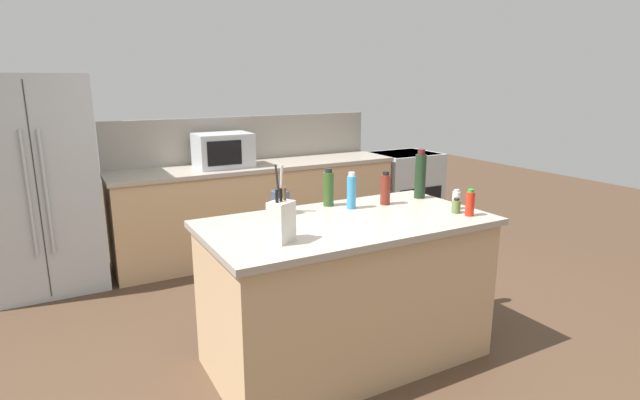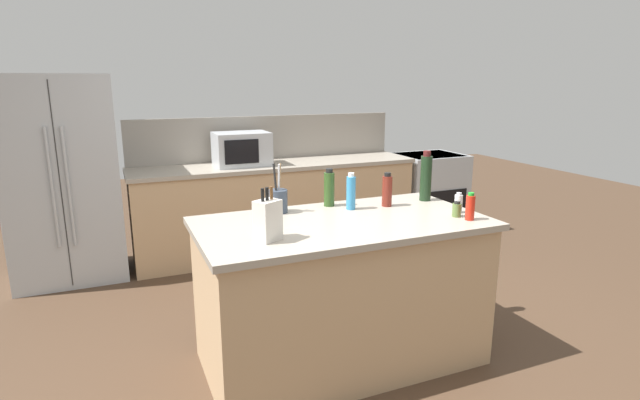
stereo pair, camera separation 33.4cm
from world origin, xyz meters
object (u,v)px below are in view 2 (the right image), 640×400
object	(u,v)px
range_oven	(428,192)
salt_shaker	(458,203)
knife_block	(268,220)
hot_sauce_bottle	(470,207)
olive_oil_bottle	(329,188)
utensil_crock	(278,200)
spice_jar_oregano	(457,210)
microwave	(242,149)
refrigerator	(64,179)
wine_bottle	(426,177)
dish_soap_bottle	(351,192)
vinegar_bottle	(387,190)

from	to	relation	value
range_oven	salt_shaker	distance (m)	2.78
knife_block	hot_sauce_bottle	bearing A→B (deg)	-32.87
olive_oil_bottle	hot_sauce_bottle	bearing A→B (deg)	-45.24
utensil_crock	olive_oil_bottle	distance (m)	0.38
spice_jar_oregano	salt_shaker	world-z (taller)	salt_shaker
range_oven	olive_oil_bottle	distance (m)	2.86
microwave	spice_jar_oregano	size ratio (longest dim) A/B	5.43
refrigerator	salt_shaker	size ratio (longest dim) A/B	13.79
wine_bottle	knife_block	bearing A→B (deg)	-161.55
range_oven	hot_sauce_bottle	distance (m)	2.94
knife_block	dish_soap_bottle	bearing A→B (deg)	2.36
utensil_crock	hot_sauce_bottle	world-z (taller)	utensil_crock
range_oven	olive_oil_bottle	size ratio (longest dim) A/B	3.58
utensil_crock	salt_shaker	distance (m)	1.16
salt_shaker	wine_bottle	bearing A→B (deg)	90.12
utensil_crock	olive_oil_bottle	world-z (taller)	utensil_crock
range_oven	salt_shaker	world-z (taller)	salt_shaker
range_oven	dish_soap_bottle	size ratio (longest dim) A/B	3.75
hot_sauce_bottle	range_oven	bearing A→B (deg)	59.53
salt_shaker	vinegar_bottle	distance (m)	0.47
spice_jar_oregano	olive_oil_bottle	bearing A→B (deg)	137.90
knife_block	hot_sauce_bottle	xyz separation A→B (m)	(1.26, -0.10, -0.03)
utensil_crock	dish_soap_bottle	bearing A→B (deg)	-13.15
microwave	olive_oil_bottle	xyz separation A→B (m)	(0.13, -1.84, -0.04)
hot_sauce_bottle	spice_jar_oregano	bearing A→B (deg)	105.91
salt_shaker	olive_oil_bottle	size ratio (longest dim) A/B	0.52
dish_soap_bottle	salt_shaker	world-z (taller)	dish_soap_bottle
dish_soap_bottle	spice_jar_oregano	size ratio (longest dim) A/B	2.49
olive_oil_bottle	spice_jar_oregano	bearing A→B (deg)	-42.10
refrigerator	knife_block	world-z (taller)	refrigerator
hot_sauce_bottle	utensil_crock	bearing A→B (deg)	148.58
knife_block	olive_oil_bottle	bearing A→B (deg)	14.21
dish_soap_bottle	hot_sauce_bottle	world-z (taller)	dish_soap_bottle
knife_block	refrigerator	bearing A→B (deg)	86.69
vinegar_bottle	utensil_crock	bearing A→B (deg)	170.07
knife_block	range_oven	bearing A→B (deg)	13.03
hot_sauce_bottle	wine_bottle	bearing A→B (deg)	85.38
knife_block	vinegar_bottle	xyz separation A→B (m)	(0.96, 0.40, -0.01)
wine_bottle	vinegar_bottle	distance (m)	0.34
hot_sauce_bottle	salt_shaker	xyz separation A→B (m)	(0.04, 0.17, -0.02)
range_oven	hot_sauce_bottle	size ratio (longest dim) A/B	5.38
utensil_crock	hot_sauce_bottle	size ratio (longest dim) A/B	1.87
refrigerator	vinegar_bottle	size ratio (longest dim) A/B	7.93
olive_oil_bottle	utensil_crock	bearing A→B (deg)	-175.31
spice_jar_oregano	olive_oil_bottle	world-z (taller)	olive_oil_bottle
hot_sauce_bottle	vinegar_bottle	size ratio (longest dim) A/B	0.74
salt_shaker	spice_jar_oregano	bearing A→B (deg)	-133.20
microwave	salt_shaker	world-z (taller)	microwave
spice_jar_oregano	knife_block	bearing A→B (deg)	179.56
salt_shaker	dish_soap_bottle	bearing A→B (deg)	149.76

